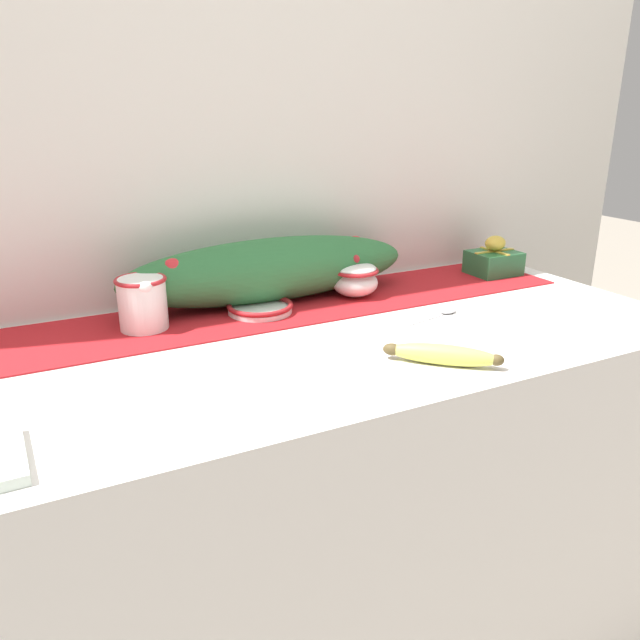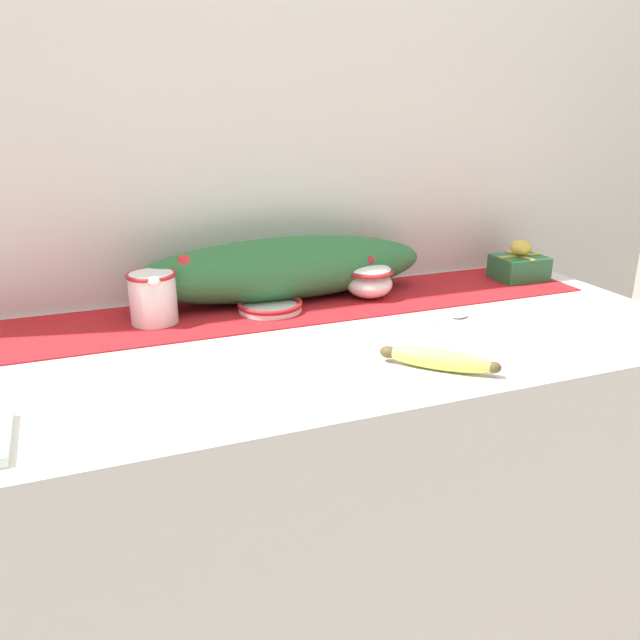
{
  "view_description": "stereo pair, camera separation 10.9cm",
  "coord_description": "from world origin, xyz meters",
  "px_view_note": "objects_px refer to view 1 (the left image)",
  "views": [
    {
      "loc": [
        -0.5,
        -0.97,
        1.29
      ],
      "look_at": [
        -0.03,
        -0.05,
        0.93
      ],
      "focal_mm": 35.0,
      "sensor_mm": 36.0,
      "label": 1
    },
    {
      "loc": [
        -0.4,
        -1.01,
        1.29
      ],
      "look_at": [
        -0.03,
        -0.05,
        0.93
      ],
      "focal_mm": 35.0,
      "sensor_mm": 36.0,
      "label": 2
    }
  ],
  "objects_px": {
    "banana": "(442,355)",
    "gift_box": "(494,260)",
    "cream_pitcher": "(142,301)",
    "spoon": "(446,312)",
    "small_dish": "(260,308)",
    "sugar_bowl": "(355,278)"
  },
  "relations": [
    {
      "from": "banana",
      "to": "gift_box",
      "type": "distance_m",
      "value": 0.62
    },
    {
      "from": "cream_pitcher",
      "to": "spoon",
      "type": "distance_m",
      "value": 0.6
    },
    {
      "from": "spoon",
      "to": "gift_box",
      "type": "distance_m",
      "value": 0.36
    },
    {
      "from": "cream_pitcher",
      "to": "spoon",
      "type": "relative_size",
      "value": 0.74
    },
    {
      "from": "cream_pitcher",
      "to": "gift_box",
      "type": "xyz_separation_m",
      "value": [
        0.87,
        0.0,
        -0.02
      ]
    },
    {
      "from": "small_dish",
      "to": "banana",
      "type": "relative_size",
      "value": 0.85
    },
    {
      "from": "cream_pitcher",
      "to": "small_dish",
      "type": "bearing_deg",
      "value": -3.21
    },
    {
      "from": "small_dish",
      "to": "spoon",
      "type": "relative_size",
      "value": 0.89
    },
    {
      "from": "spoon",
      "to": "cream_pitcher",
      "type": "bearing_deg",
      "value": 149.2
    },
    {
      "from": "cream_pitcher",
      "to": "sugar_bowl",
      "type": "height_order",
      "value": "cream_pitcher"
    },
    {
      "from": "small_dish",
      "to": "spoon",
      "type": "height_order",
      "value": "small_dish"
    },
    {
      "from": "cream_pitcher",
      "to": "banana",
      "type": "height_order",
      "value": "cream_pitcher"
    },
    {
      "from": "spoon",
      "to": "banana",
      "type": "bearing_deg",
      "value": -141.84
    },
    {
      "from": "cream_pitcher",
      "to": "banana",
      "type": "bearing_deg",
      "value": -44.56
    },
    {
      "from": "sugar_bowl",
      "to": "cream_pitcher",
      "type": "bearing_deg",
      "value": 179.82
    },
    {
      "from": "cream_pitcher",
      "to": "spoon",
      "type": "height_order",
      "value": "cream_pitcher"
    },
    {
      "from": "cream_pitcher",
      "to": "banana",
      "type": "xyz_separation_m",
      "value": [
        0.4,
        -0.4,
        -0.04
      ]
    },
    {
      "from": "sugar_bowl",
      "to": "spoon",
      "type": "height_order",
      "value": "sugar_bowl"
    },
    {
      "from": "cream_pitcher",
      "to": "gift_box",
      "type": "bearing_deg",
      "value": 0.23
    },
    {
      "from": "small_dish",
      "to": "banana",
      "type": "bearing_deg",
      "value": -66.13
    },
    {
      "from": "sugar_bowl",
      "to": "banana",
      "type": "relative_size",
      "value": 0.65
    },
    {
      "from": "spoon",
      "to": "gift_box",
      "type": "relative_size",
      "value": 1.3
    }
  ]
}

